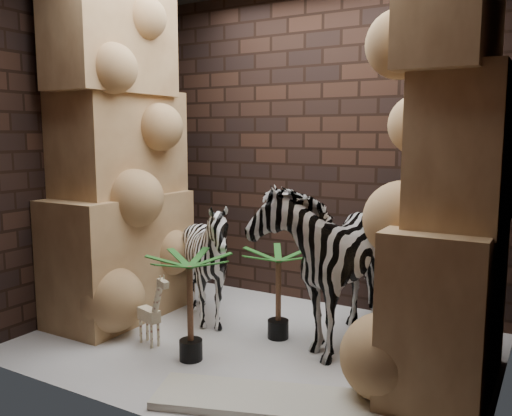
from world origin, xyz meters
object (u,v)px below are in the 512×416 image
Objects in this scene: zebra_right at (330,245)px; palm_front at (278,293)px; giraffe_toy at (149,307)px; surfboard at (292,403)px; zebra_left at (208,268)px; palm_back at (190,307)px.

zebra_right is 0.57m from palm_front.
giraffe_toy is at bearing -143.49° from zebra_right.
zebra_right is at bearing 52.73° from giraffe_toy.
palm_front is 1.15m from surfboard.
giraffe_toy is at bearing -107.13° from zebra_left.
palm_front reaches higher than surfboard.
zebra_left is 1.37× the size of palm_back.
surfboard is (0.58, -0.93, -0.35)m from palm_front.
surfboard is (1.26, -0.91, -0.47)m from zebra_left.
zebra_left is (-1.03, -0.24, -0.27)m from zebra_right.
surfboard is (0.94, -0.24, -0.38)m from palm_back.
giraffe_toy reaches higher than surfboard.
palm_front is 0.93× the size of palm_back.
zebra_right is 1.09m from zebra_left.
giraffe_toy is 1.03m from palm_front.
palm_back is at bearing -69.08° from zebra_left.
zebra_right is 1.91× the size of palm_back.
zebra_right is 1.39m from surfboard.
giraffe_toy is at bearing 148.39° from surfboard.
surfboard is (1.40, -0.31, -0.28)m from giraffe_toy.
giraffe_toy is 1.46m from surfboard.
surfboard is at bearing -57.89° from palm_front.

